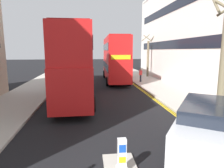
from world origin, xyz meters
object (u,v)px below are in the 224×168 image
Objects in this scene: keep_left_bollard at (122,156)px; double_decker_bus_away at (75,63)px; pedestrian_far at (141,75)px; taxi_minivan at (206,133)px; double_decker_bus_oncoming at (115,58)px.

keep_left_bollard is 0.10× the size of double_decker_bus_away.
taxi_minivan is at bearing -97.40° from pedestrian_far.
double_decker_bus_away is at bearing -133.66° from pedestrian_far.
pedestrian_far is at bearing 46.34° from double_decker_bus_away.
double_decker_bus_away is at bearing 101.44° from keep_left_bollard.
double_decker_bus_away reaches higher than keep_left_bollard.
keep_left_bollard is 3.15m from taxi_minivan.
keep_left_bollard is at bearing -78.56° from double_decker_bus_away.
taxi_minivan is 3.10× the size of pedestrian_far.
double_decker_bus_oncoming is 6.71× the size of pedestrian_far.
double_decker_bus_away is 6.68× the size of pedestrian_far.
double_decker_bus_away reaches higher than pedestrian_far.
double_decker_bus_away is 10.89m from pedestrian_far.
double_decker_bus_away is 11.11m from taxi_minivan.
keep_left_bollard is 18.57m from pedestrian_far.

